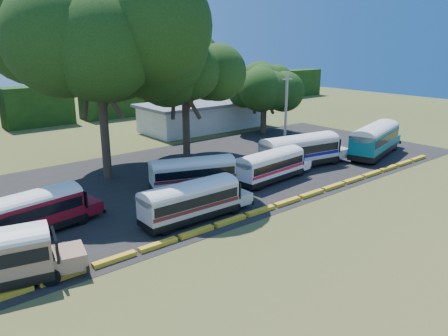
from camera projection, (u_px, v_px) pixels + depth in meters
ground at (255, 222)px, 31.54m from camera, size 160.00×160.00×0.00m
asphalt_strip at (175, 180)px, 41.03m from camera, size 64.00×24.00×0.02m
curb at (246, 216)px, 32.23m from camera, size 53.70×0.45×0.30m
terminal_building at (204, 115)px, 64.16m from camera, size 19.00×9.00×4.00m
treeline_backdrop at (38, 106)px, 66.22m from camera, size 130.00×4.00×6.00m
bus_red at (27, 212)px, 28.75m from camera, size 9.46×3.71×3.03m
bus_cream_west at (192, 199)px, 31.26m from camera, size 9.03×2.38×2.96m
bus_cream_east at (195, 172)px, 37.83m from camera, size 9.12×5.09×2.93m
bus_white_red at (271, 164)px, 40.10m from camera, size 9.09×2.97×2.94m
bus_white_blue at (301, 149)px, 44.56m from camera, size 10.65×4.18×3.41m
bus_teal at (375, 138)px, 48.78m from camera, size 11.47×5.53×3.66m
tree_west at (97, 36)px, 37.94m from camera, size 14.77×14.77×18.37m
tree_center at (185, 67)px, 46.37m from camera, size 10.28×10.28×13.73m
tree_east at (264, 85)px, 59.78m from camera, size 7.82×7.82×9.58m
utility_pole at (286, 114)px, 49.92m from camera, size 1.60×0.30×8.86m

